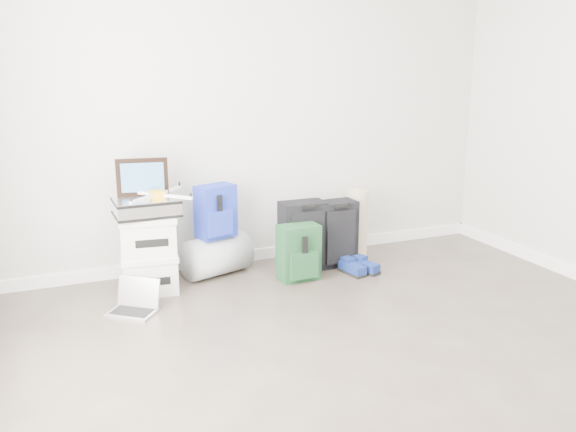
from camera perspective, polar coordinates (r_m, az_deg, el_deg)
name	(u,v)px	position (r m, az deg, el deg)	size (l,w,h in m)	color
ground	(414,400)	(3.42, 11.75, -16.52)	(5.00, 5.00, 0.00)	#3C322B
room_envelope	(432,63)	(2.95, 13.32, 13.73)	(4.52, 5.02, 2.71)	beige
boxes_stack	(149,254)	(4.76, -12.87, -3.45)	(0.46, 0.39, 0.60)	silver
briefcase	(146,207)	(4.66, -13.12, 0.81)	(0.46, 0.34, 0.13)	#B2B2B7
painting	(142,177)	(4.72, -13.48, 3.55)	(0.38, 0.09, 0.29)	black
drone	(157,194)	(4.64, -12.18, 1.98)	(0.47, 0.47, 0.06)	gold
duffel_bag	(216,255)	(5.07, -6.72, -3.67)	(0.33, 0.33, 0.54)	gray
blue_backpack	(216,212)	(4.94, -6.75, 0.34)	(0.35, 0.30, 0.43)	#1931A8
large_suitcase	(303,236)	(5.14, 1.40, -1.86)	(0.39, 0.26, 0.58)	black
green_backpack	(299,253)	(4.92, 1.04, -3.53)	(0.33, 0.25, 0.45)	#153B20
carry_on	(335,234)	(5.24, 4.42, -1.65)	(0.37, 0.25, 0.57)	black
shoes	(358,268)	(5.14, 6.61, -4.85)	(0.29, 0.29, 0.09)	black
rolled_rug	(357,223)	(5.54, 6.45, -0.62)	(0.20, 0.20, 0.60)	tan
laptop	(135,304)	(4.50, -14.15, -7.98)	(0.39, 0.38, 0.23)	silver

